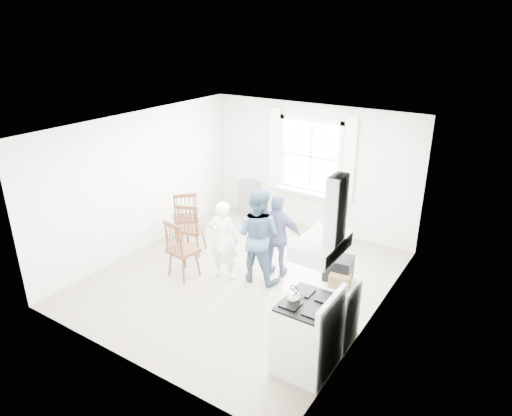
{
  "coord_description": "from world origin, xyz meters",
  "views": [
    {
      "loc": [
        3.88,
        -5.56,
        4.05
      ],
      "look_at": [
        0.15,
        0.2,
        1.25
      ],
      "focal_mm": 32.0,
      "sensor_mm": 36.0,
      "label": 1
    }
  ],
  "objects_px": {
    "stereo_stack": "(338,268)",
    "windsor_chair_b": "(177,244)",
    "person_mid": "(258,235)",
    "windsor_chair_a": "(189,224)",
    "person_right": "(277,236)",
    "gas_stove": "(307,334)",
    "windsor_chair_c": "(185,213)",
    "low_cabinet": "(336,310)",
    "person_left": "(224,240)"
  },
  "relations": [
    {
      "from": "windsor_chair_c",
      "to": "stereo_stack",
      "type": "bearing_deg",
      "value": -16.19
    },
    {
      "from": "gas_stove",
      "to": "windsor_chair_a",
      "type": "distance_m",
      "value": 3.54
    },
    {
      "from": "person_mid",
      "to": "person_right",
      "type": "xyz_separation_m",
      "value": [
        0.2,
        0.29,
        -0.08
      ]
    },
    {
      "from": "stereo_stack",
      "to": "person_mid",
      "type": "distance_m",
      "value": 1.85
    },
    {
      "from": "windsor_chair_a",
      "to": "person_left",
      "type": "relative_size",
      "value": 0.73
    },
    {
      "from": "gas_stove",
      "to": "windsor_chair_a",
      "type": "relative_size",
      "value": 1.1
    },
    {
      "from": "gas_stove",
      "to": "windsor_chair_b",
      "type": "relative_size",
      "value": 1.07
    },
    {
      "from": "low_cabinet",
      "to": "stereo_stack",
      "type": "xyz_separation_m",
      "value": [
        -0.03,
        0.07,
        0.61
      ]
    },
    {
      "from": "low_cabinet",
      "to": "windsor_chair_c",
      "type": "relative_size",
      "value": 0.83
    },
    {
      "from": "gas_stove",
      "to": "person_left",
      "type": "height_order",
      "value": "person_left"
    },
    {
      "from": "gas_stove",
      "to": "stereo_stack",
      "type": "xyz_separation_m",
      "value": [
        0.04,
        0.77,
        0.57
      ]
    },
    {
      "from": "stereo_stack",
      "to": "windsor_chair_b",
      "type": "height_order",
      "value": "stereo_stack"
    },
    {
      "from": "low_cabinet",
      "to": "person_right",
      "type": "xyz_separation_m",
      "value": [
        -1.53,
        1.05,
        0.29
      ]
    },
    {
      "from": "low_cabinet",
      "to": "person_left",
      "type": "height_order",
      "value": "person_left"
    },
    {
      "from": "windsor_chair_a",
      "to": "person_right",
      "type": "xyz_separation_m",
      "value": [
        1.73,
        0.23,
        0.12
      ]
    },
    {
      "from": "person_left",
      "to": "person_right",
      "type": "height_order",
      "value": "person_right"
    },
    {
      "from": "windsor_chair_c",
      "to": "person_right",
      "type": "relative_size",
      "value": 0.74
    },
    {
      "from": "windsor_chair_a",
      "to": "person_mid",
      "type": "distance_m",
      "value": 1.54
    },
    {
      "from": "windsor_chair_a",
      "to": "person_mid",
      "type": "height_order",
      "value": "person_mid"
    },
    {
      "from": "windsor_chair_a",
      "to": "person_mid",
      "type": "xyz_separation_m",
      "value": [
        1.53,
        -0.06,
        0.2
      ]
    },
    {
      "from": "gas_stove",
      "to": "low_cabinet",
      "type": "height_order",
      "value": "gas_stove"
    },
    {
      "from": "low_cabinet",
      "to": "person_right",
      "type": "bearing_deg",
      "value": 145.47
    },
    {
      "from": "windsor_chair_a",
      "to": "stereo_stack",
      "type": "bearing_deg",
      "value": -13.03
    },
    {
      "from": "low_cabinet",
      "to": "windsor_chair_b",
      "type": "height_order",
      "value": "windsor_chair_b"
    },
    {
      "from": "gas_stove",
      "to": "windsor_chair_c",
      "type": "xyz_separation_m",
      "value": [
        -3.54,
        1.81,
        0.18
      ]
    },
    {
      "from": "person_right",
      "to": "stereo_stack",
      "type": "bearing_deg",
      "value": 134.43
    },
    {
      "from": "person_mid",
      "to": "person_left",
      "type": "bearing_deg",
      "value": 20.63
    },
    {
      "from": "person_left",
      "to": "person_mid",
      "type": "relative_size",
      "value": 0.85
    },
    {
      "from": "low_cabinet",
      "to": "person_mid",
      "type": "height_order",
      "value": "person_mid"
    },
    {
      "from": "windsor_chair_c",
      "to": "windsor_chair_a",
      "type": "bearing_deg",
      "value": -39.84
    },
    {
      "from": "windsor_chair_b",
      "to": "stereo_stack",
      "type": "bearing_deg",
      "value": 0.36
    },
    {
      "from": "person_mid",
      "to": "windsor_chair_b",
      "type": "bearing_deg",
      "value": 25.99
    },
    {
      "from": "low_cabinet",
      "to": "person_left",
      "type": "xyz_separation_m",
      "value": [
        -2.24,
        0.5,
        0.24
      ]
    },
    {
      "from": "person_mid",
      "to": "person_right",
      "type": "distance_m",
      "value": 0.37
    },
    {
      "from": "windsor_chair_b",
      "to": "windsor_chair_a",
      "type": "bearing_deg",
      "value": 117.3
    },
    {
      "from": "low_cabinet",
      "to": "gas_stove",
      "type": "bearing_deg",
      "value": -95.68
    },
    {
      "from": "windsor_chair_a",
      "to": "person_right",
      "type": "distance_m",
      "value": 1.75
    },
    {
      "from": "windsor_chair_a",
      "to": "person_right",
      "type": "bearing_deg",
      "value": 7.55
    },
    {
      "from": "stereo_stack",
      "to": "windsor_chair_a",
      "type": "height_order",
      "value": "stereo_stack"
    },
    {
      "from": "person_right",
      "to": "windsor_chair_b",
      "type": "bearing_deg",
      "value": 24.24
    },
    {
      "from": "low_cabinet",
      "to": "person_right",
      "type": "height_order",
      "value": "person_right"
    },
    {
      "from": "gas_stove",
      "to": "windsor_chair_c",
      "type": "distance_m",
      "value": 3.98
    },
    {
      "from": "person_left",
      "to": "person_right",
      "type": "xyz_separation_m",
      "value": [
        0.71,
        0.55,
        0.04
      ]
    },
    {
      "from": "windsor_chair_b",
      "to": "windsor_chair_c",
      "type": "height_order",
      "value": "windsor_chair_c"
    },
    {
      "from": "windsor_chair_a",
      "to": "person_left",
      "type": "height_order",
      "value": "person_left"
    },
    {
      "from": "stereo_stack",
      "to": "person_right",
      "type": "bearing_deg",
      "value": 146.81
    },
    {
      "from": "windsor_chair_c",
      "to": "person_right",
      "type": "xyz_separation_m",
      "value": [
        2.08,
        -0.06,
        0.08
      ]
    },
    {
      "from": "low_cabinet",
      "to": "person_mid",
      "type": "bearing_deg",
      "value": 156.39
    },
    {
      "from": "windsor_chair_b",
      "to": "person_left",
      "type": "relative_size",
      "value": 0.76
    },
    {
      "from": "stereo_stack",
      "to": "windsor_chair_b",
      "type": "xyz_separation_m",
      "value": [
        -2.83,
        -0.02,
        -0.42
      ]
    }
  ]
}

